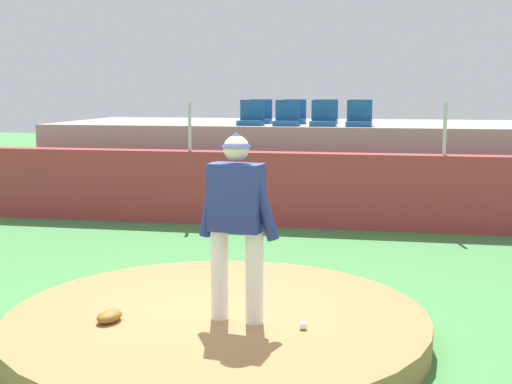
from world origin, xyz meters
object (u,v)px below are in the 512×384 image
(fielding_glove, at_px, (109,316))
(stadium_chair_6, at_px, (326,116))
(stadium_chair_4, at_px, (260,116))
(stadium_chair_0, at_px, (251,117))
(stadium_chair_2, at_px, (323,118))
(pitcher, at_px, (237,213))
(stadium_chair_3, at_px, (359,118))
(stadium_chair_1, at_px, (287,118))
(baseball, at_px, (303,326))
(stadium_chair_5, at_px, (294,116))
(stadium_chair_7, at_px, (360,117))

(fielding_glove, bearing_deg, stadium_chair_6, 2.85)
(fielding_glove, height_order, stadium_chair_4, stadium_chair_4)
(fielding_glove, relative_size, stadium_chair_0, 0.60)
(stadium_chair_4, bearing_deg, fielding_glove, 90.85)
(fielding_glove, bearing_deg, stadium_chair_0, 12.38)
(stadium_chair_0, distance_m, stadium_chair_2, 1.43)
(pitcher, xyz_separation_m, stadium_chair_3, (0.81, 7.25, 0.59))
(stadium_chair_0, bearing_deg, fielding_glove, 91.08)
(stadium_chair_0, height_order, stadium_chair_6, same)
(pitcher, bearing_deg, stadium_chair_1, 103.79)
(baseball, xyz_separation_m, stadium_chair_4, (-1.94, 8.25, 1.59))
(stadium_chair_6, bearing_deg, stadium_chair_1, 54.22)
(stadium_chair_4, bearing_deg, stadium_chair_3, 157.31)
(fielding_glove, relative_size, stadium_chair_2, 0.60)
(stadium_chair_5, distance_m, stadium_chair_7, 1.37)
(pitcher, height_order, fielding_glove, pitcher)
(pitcher, xyz_separation_m, stadium_chair_7, (0.79, 8.14, 0.59))
(pitcher, height_order, stadium_chair_2, stadium_chair_2)
(pitcher, xyz_separation_m, stadium_chair_6, (0.08, 8.17, 0.59))
(baseball, xyz_separation_m, stadium_chair_1, (-1.24, 7.36, 1.59))
(baseball, relative_size, stadium_chair_2, 0.15)
(pitcher, distance_m, stadium_chair_5, 8.18)
(baseball, distance_m, fielding_glove, 1.82)
(stadium_chair_3, bearing_deg, stadium_chair_5, -32.63)
(stadium_chair_4, relative_size, stadium_chair_5, 1.00)
(stadium_chair_6, bearing_deg, stadium_chair_2, 92.14)
(baseball, bearing_deg, stadium_chair_3, 88.74)
(stadium_chair_4, height_order, stadium_chair_7, same)
(fielding_glove, xyz_separation_m, stadium_chair_0, (-0.14, 7.54, 1.57))
(pitcher, height_order, stadium_chair_5, stadium_chair_5)
(baseball, xyz_separation_m, stadium_chair_0, (-1.96, 7.40, 1.59))
(stadium_chair_3, distance_m, stadium_chair_5, 1.64)
(stadium_chair_0, relative_size, stadium_chair_4, 1.00)
(stadium_chair_5, height_order, stadium_chair_6, same)
(pitcher, relative_size, stadium_chair_4, 3.56)
(stadium_chair_0, relative_size, stadium_chair_1, 1.00)
(baseball, relative_size, stadium_chair_6, 0.15)
(stadium_chair_6, relative_size, stadium_chair_7, 1.00)
(stadium_chair_3, bearing_deg, fielding_glove, 75.25)
(baseball, relative_size, stadium_chair_0, 0.15)
(fielding_glove, bearing_deg, stadium_chair_3, -3.44)
(stadium_chair_2, height_order, stadium_chair_5, same)
(stadium_chair_2, relative_size, stadium_chair_7, 1.00)
(baseball, distance_m, stadium_chair_3, 7.54)
(fielding_glove, relative_size, stadium_chair_4, 0.60)
(stadium_chair_5, xyz_separation_m, stadium_chair_7, (1.37, 0.00, 0.00))
(fielding_glove, bearing_deg, stadium_chair_4, 12.16)
(stadium_chair_4, bearing_deg, stadium_chair_7, -179.74)
(stadium_chair_1, distance_m, stadium_chair_6, 1.15)
(stadium_chair_0, bearing_deg, stadium_chair_4, -91.10)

